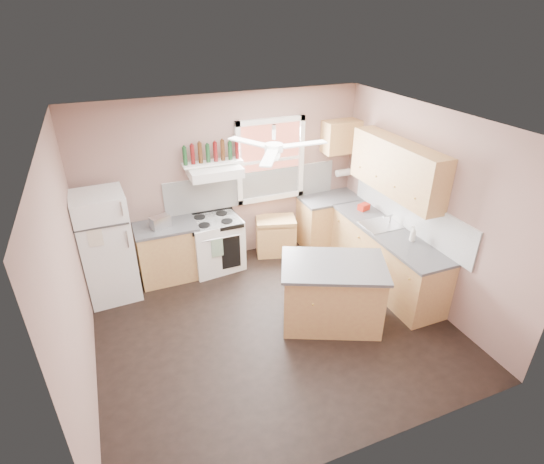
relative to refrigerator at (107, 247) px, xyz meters
name	(u,v)px	position (x,y,z in m)	size (l,w,h in m)	color
floor	(274,325)	(1.91, -1.53, -0.81)	(4.50, 4.50, 0.00)	black
ceiling	(274,124)	(1.91, -1.53, 1.89)	(4.50, 4.50, 0.00)	white
wall_back	(225,180)	(1.91, 0.50, 0.54)	(4.50, 0.05, 2.70)	#88675D
wall_right	(426,207)	(4.18, -1.53, 0.54)	(0.05, 4.00, 2.70)	#88675D
wall_left	(68,277)	(-0.37, -1.53, 0.54)	(0.05, 4.00, 2.70)	#88675D
backsplash_back	(253,187)	(2.36, 0.46, 0.37)	(2.90, 0.03, 0.55)	white
backsplash_right	(408,210)	(4.14, -1.23, 0.37)	(0.03, 2.60, 0.55)	white
window_view	(270,160)	(2.66, 0.45, 0.79)	(1.00, 0.02, 1.20)	brown
window_frame	(271,161)	(2.66, 0.43, 0.79)	(1.16, 0.07, 1.36)	white
refrigerator	(107,247)	(0.00, 0.00, 0.00)	(0.68, 0.67, 1.62)	white
base_cabinet_left	(169,253)	(0.85, 0.17, -0.38)	(0.90, 0.60, 0.86)	#AD7648
counter_left	(165,227)	(0.85, 0.17, 0.07)	(0.92, 0.62, 0.04)	#464649
toaster	(160,222)	(0.79, 0.13, 0.18)	(0.28, 0.16, 0.18)	silver
stove	(215,244)	(1.59, 0.17, -0.38)	(0.80, 0.64, 0.86)	white
range_hood	(215,172)	(1.68, 0.22, 0.81)	(0.78, 0.50, 0.14)	white
bottle_shelf	(212,163)	(1.68, 0.34, 0.91)	(0.90, 0.26, 0.03)	white
cart	(276,236)	(2.67, 0.22, -0.48)	(0.65, 0.43, 0.65)	#AD7648
base_cabinet_corner	(329,222)	(3.66, 0.17, -0.38)	(1.00, 0.60, 0.86)	#AD7648
base_cabinet_right	(385,258)	(3.86, -1.23, -0.38)	(0.60, 2.20, 0.86)	#AD7648
counter_corner	(330,198)	(3.66, 0.17, 0.07)	(1.02, 0.62, 0.04)	#464649
counter_right	(388,232)	(3.85, -1.23, 0.07)	(0.62, 2.22, 0.04)	#464649
sink	(381,225)	(3.85, -1.03, 0.09)	(0.55, 0.45, 0.03)	silver
faucet	(390,219)	(4.01, -1.03, 0.16)	(0.03, 0.03, 0.14)	silver
upper_cabinet_right	(397,168)	(3.99, -1.03, 0.97)	(0.33, 1.80, 0.76)	#AD7648
upper_cabinet_corner	(341,137)	(3.86, 0.30, 1.09)	(0.60, 0.33, 0.52)	#AD7648
paper_towel	(343,173)	(3.98, 0.33, 0.44)	(0.12, 0.12, 0.26)	white
island	(332,294)	(2.66, -1.73, -0.38)	(1.26, 0.79, 0.86)	#AD7648
island_top	(334,266)	(2.66, -1.73, 0.07)	(1.33, 0.87, 0.04)	#464649
ceiling_fan_hub	(274,148)	(1.91, -1.53, 1.64)	(0.20, 0.20, 0.08)	white
soap_bottle	(413,234)	(3.97, -1.60, 0.21)	(0.09, 0.09, 0.23)	silver
red_caddy	(364,207)	(3.91, -0.47, 0.14)	(0.18, 0.12, 0.10)	red
wine_bottles	(212,152)	(1.68, 0.34, 1.07)	(0.86, 0.06, 0.31)	#143819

